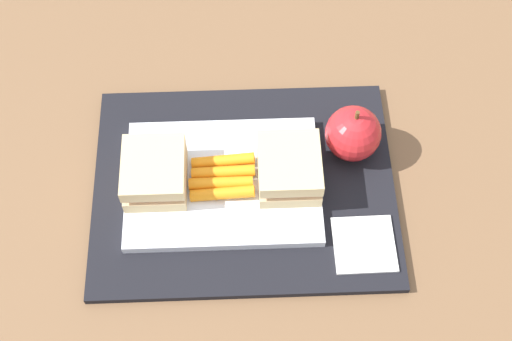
# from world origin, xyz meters

# --- Properties ---
(ground_plane) EXTENTS (2.40, 2.40, 0.00)m
(ground_plane) POSITION_xyz_m (0.00, 0.00, 0.00)
(ground_plane) COLOR brown
(lunchbag_mat) EXTENTS (0.36, 0.28, 0.01)m
(lunchbag_mat) POSITION_xyz_m (0.00, 0.00, 0.01)
(lunchbag_mat) COLOR black
(lunchbag_mat) RESTS_ON ground_plane
(food_tray) EXTENTS (0.23, 0.17, 0.01)m
(food_tray) POSITION_xyz_m (-0.03, 0.00, 0.02)
(food_tray) COLOR white
(food_tray) RESTS_ON lunchbag_mat
(sandwich_half_left) EXTENTS (0.07, 0.08, 0.04)m
(sandwich_half_left) POSITION_xyz_m (-0.10, 0.00, 0.04)
(sandwich_half_left) COLOR #DBC189
(sandwich_half_left) RESTS_ON food_tray
(sandwich_half_right) EXTENTS (0.07, 0.08, 0.04)m
(sandwich_half_right) POSITION_xyz_m (0.05, 0.00, 0.04)
(sandwich_half_right) COLOR #DBC189
(sandwich_half_right) RESTS_ON food_tray
(carrot_sticks_bundle) EXTENTS (0.08, 0.06, 0.02)m
(carrot_sticks_bundle) POSITION_xyz_m (-0.03, -0.00, 0.03)
(carrot_sticks_bundle) COLOR orange
(carrot_sticks_bundle) RESTS_ON food_tray
(apple) EXTENTS (0.07, 0.07, 0.08)m
(apple) POSITION_xyz_m (0.13, 0.05, 0.04)
(apple) COLOR red
(apple) RESTS_ON lunchbag_mat
(paper_napkin) EXTENTS (0.07, 0.07, 0.00)m
(paper_napkin) POSITION_xyz_m (0.14, -0.08, 0.01)
(paper_napkin) COLOR white
(paper_napkin) RESTS_ON lunchbag_mat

